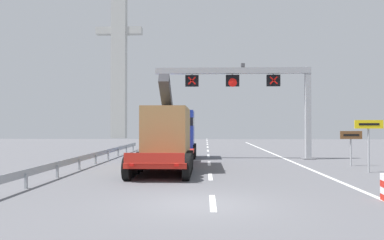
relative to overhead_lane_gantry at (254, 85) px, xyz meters
name	(u,v)px	position (x,y,z in m)	size (l,w,h in m)	color
ground	(199,204)	(-3.85, -15.97, -5.55)	(112.00, 112.00, 0.00)	#5B5B60
lane_markings	(208,151)	(-3.40, 8.96, -5.54)	(0.20, 64.46, 0.01)	silver
edge_line_right	(299,165)	(2.35, -3.97, -5.54)	(0.20, 63.00, 0.01)	silver
overhead_lane_gantry	(254,85)	(0.00, 0.00, 0.00)	(11.85, 0.90, 7.17)	#9EA0A5
heavy_haul_truck_red	(172,133)	(-5.85, -3.62, -3.56)	(3.03, 14.07, 5.30)	red
exit_sign_yellow	(369,133)	(5.08, -7.74, -3.44)	(1.50, 0.15, 2.81)	#9EA0A5
tourist_info_sign_brown	(351,140)	(5.37, -4.58, -3.91)	(1.33, 0.15, 2.17)	#9EA0A5
guardrail_left	(95,155)	(-10.84, -3.96, -4.99)	(0.13, 28.02, 0.76)	#999EA3
bridge_pylon_distant	(119,50)	(-20.57, 43.91, 11.81)	(9.00, 2.00, 33.94)	#B7B7B2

